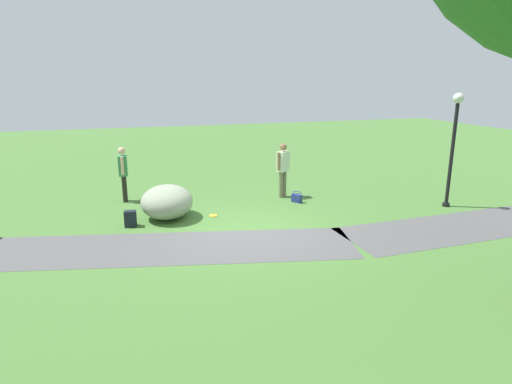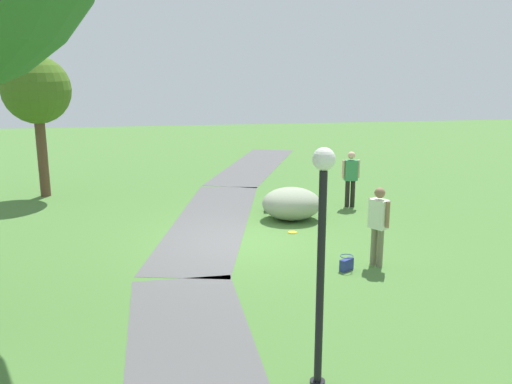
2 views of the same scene
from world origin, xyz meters
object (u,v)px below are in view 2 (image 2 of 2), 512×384
(lamp_post, at_px, (321,244))
(woman_with_handbag, at_px, (378,221))
(man_near_boulder, at_px, (351,175))
(handbag_on_grass, at_px, (347,264))
(young_tree_near_path, at_px, (37,92))
(lawn_boulder, at_px, (291,204))
(frisbee_on_grass, at_px, (292,232))
(backpack_by_boulder, at_px, (270,204))

(lamp_post, xyz_separation_m, woman_with_handbag, (4.08, -2.36, -1.01))
(man_near_boulder, xyz_separation_m, handbag_on_grass, (-4.79, 1.66, -0.79))
(woman_with_handbag, distance_m, handbag_on_grass, 1.09)
(woman_with_handbag, distance_m, man_near_boulder, 4.71)
(man_near_boulder, distance_m, handbag_on_grass, 5.13)
(lamp_post, distance_m, woman_with_handbag, 4.82)
(woman_with_handbag, height_order, handbag_on_grass, woman_with_handbag)
(young_tree_near_path, relative_size, man_near_boulder, 2.66)
(woman_with_handbag, bearing_deg, handbag_on_grass, 104.19)
(lamp_post, bearing_deg, man_near_boulder, -20.94)
(lawn_boulder, bearing_deg, young_tree_near_path, 61.75)
(man_near_boulder, height_order, frisbee_on_grass, man_near_boulder)
(young_tree_near_path, distance_m, frisbee_on_grass, 9.00)
(backpack_by_boulder, bearing_deg, frisbee_on_grass, -174.94)
(young_tree_near_path, distance_m, handbag_on_grass, 10.96)
(handbag_on_grass, distance_m, backpack_by_boulder, 4.78)
(frisbee_on_grass, bearing_deg, handbag_on_grass, -168.60)
(lawn_boulder, relative_size, frisbee_on_grass, 8.05)
(backpack_by_boulder, relative_size, frisbee_on_grass, 1.79)
(woman_with_handbag, distance_m, frisbee_on_grass, 2.89)
(man_near_boulder, bearing_deg, handbag_on_grass, 160.90)
(lawn_boulder, height_order, backpack_by_boulder, lawn_boulder)
(lawn_boulder, distance_m, handbag_on_grass, 3.80)
(lawn_boulder, bearing_deg, handbag_on_grass, -175.47)
(woman_with_handbag, height_order, man_near_boulder, woman_with_handbag)
(lamp_post, bearing_deg, backpack_by_boulder, -6.31)
(lamp_post, xyz_separation_m, handbag_on_grass, (3.90, -1.67, -1.83))
(young_tree_near_path, height_order, backpack_by_boulder, young_tree_near_path)
(young_tree_near_path, bearing_deg, man_near_boulder, -107.10)
(frisbee_on_grass, bearing_deg, lamp_post, 170.08)
(young_tree_near_path, relative_size, frisbee_on_grass, 19.27)
(young_tree_near_path, relative_size, lawn_boulder, 2.39)
(lamp_post, height_order, backpack_by_boulder, lamp_post)
(backpack_by_boulder, bearing_deg, lamp_post, 173.69)
(backpack_by_boulder, bearing_deg, woman_with_handbag, -162.76)
(young_tree_near_path, xyz_separation_m, lawn_boulder, (-3.78, -7.03, -2.79))
(backpack_by_boulder, bearing_deg, man_near_boulder, -88.43)
(backpack_by_boulder, xyz_separation_m, frisbee_on_grass, (-2.11, -0.19, -0.18))
(lamp_post, bearing_deg, young_tree_near_path, 26.28)
(lawn_boulder, distance_m, woman_with_handbag, 3.77)
(man_near_boulder, bearing_deg, frisbee_on_grass, 134.86)
(woman_with_handbag, relative_size, man_near_boulder, 1.02)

